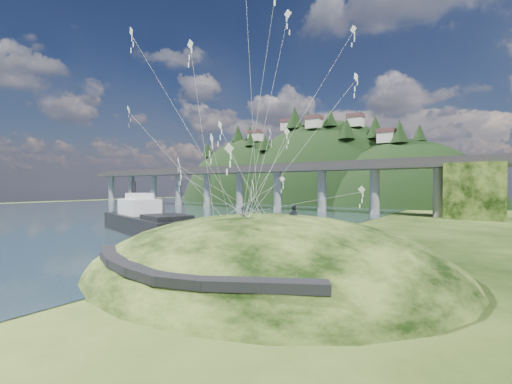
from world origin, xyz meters
The scene contains 10 objects.
ground centered at (0.00, 0.00, 0.00)m, with size 320.00×320.00×0.00m, color black.
water centered at (-72.00, 30.00, 0.01)m, with size 240.00×240.00×0.00m, color #2C4552.
grass_hill centered at (8.00, 2.00, -1.50)m, with size 36.00×32.00×13.00m.
footpath centered at (7.46, -9.74, 2.08)m, with size 22.29×5.84×0.83m.
bridge centered at (-26.46, 70.07, 9.70)m, with size 160.00×11.00×15.00m.
far_ridge centered at (-43.58, 122.17, -7.44)m, with size 153.00×70.00×94.50m.
work_barge centered at (-20.81, 10.25, 2.11)m, with size 24.95×13.13×8.43m.
wooden_dock centered at (-7.98, 4.40, 0.39)m, with size 12.40×2.00×0.89m.
kite_flyers centered at (9.26, 2.41, 5.87)m, with size 4.13×4.31×1.94m.
kite_swarm centered at (6.45, 1.57, 15.32)m, with size 17.80×17.97×20.67m.
Camera 1 is at (25.58, -25.05, 7.66)m, focal length 24.00 mm.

